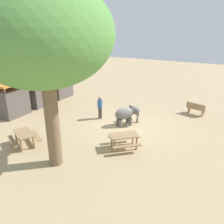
% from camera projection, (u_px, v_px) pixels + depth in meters
% --- Properties ---
extents(ground_plane, '(60.00, 60.00, 0.00)m').
position_uv_depth(ground_plane, '(127.00, 127.00, 14.87)').
color(ground_plane, tan).
extents(elephant, '(1.68, 1.58, 1.23)m').
position_uv_depth(elephant, '(127.00, 114.00, 14.92)').
color(elephant, slate).
rests_on(elephant, ground_plane).
extents(person_handler, '(0.51, 0.32, 1.62)m').
position_uv_depth(person_handler, '(100.00, 106.00, 15.85)').
color(person_handler, '#3F3833').
rests_on(person_handler, ground_plane).
extents(shade_tree_main, '(6.03, 5.53, 8.00)m').
position_uv_depth(shade_tree_main, '(44.00, 35.00, 8.91)').
color(shade_tree_main, brown).
rests_on(shade_tree_main, ground_plane).
extents(wooden_bench, '(0.76, 1.46, 0.88)m').
position_uv_depth(wooden_bench, '(196.00, 108.00, 16.75)').
color(wooden_bench, '#9E7A51').
rests_on(wooden_bench, ground_plane).
extents(picnic_table_near, '(2.10, 2.10, 0.78)m').
position_uv_depth(picnic_table_near, '(124.00, 138.00, 12.13)').
color(picnic_table_near, '#9E7A51').
rests_on(picnic_table_near, ground_plane).
extents(picnic_table_far, '(2.02, 2.03, 0.78)m').
position_uv_depth(picnic_table_far, '(24.00, 136.00, 12.36)').
color(picnic_table_far, '#9E7A51').
rests_on(picnic_table_far, ground_plane).
extents(market_stall_orange, '(2.50, 2.50, 2.52)m').
position_uv_depth(market_stall_orange, '(10.00, 100.00, 16.46)').
color(market_stall_orange, '#59514C').
rests_on(market_stall_orange, ground_plane).
extents(market_stall_red, '(2.50, 2.50, 2.52)m').
position_uv_depth(market_stall_red, '(37.00, 91.00, 18.60)').
color(market_stall_red, '#59514C').
rests_on(market_stall_red, ground_plane).
extents(market_stall_white, '(2.50, 2.50, 2.52)m').
position_uv_depth(market_stall_white, '(58.00, 84.00, 20.74)').
color(market_stall_white, '#59514C').
rests_on(market_stall_white, ground_plane).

